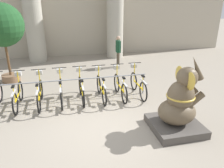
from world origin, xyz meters
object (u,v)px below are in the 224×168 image
at_px(bicycle_4, 61,91).
at_px(person_pedestrian, 118,49).
at_px(potted_tree, 2,27).
at_px(bicycle_6, 101,88).
at_px(elephant_statue, 179,106).
at_px(bicycle_2, 18,95).
at_px(bicycle_5, 81,89).
at_px(bicycle_8, 138,84).
at_px(bicycle_3, 40,93).
at_px(bicycle_7, 120,86).

height_order(bicycle_4, person_pedestrian, person_pedestrian).
height_order(person_pedestrian, potted_tree, potted_tree).
relative_size(bicycle_6, elephant_statue, 0.86).
distance_m(bicycle_2, bicycle_4, 1.36).
bearing_deg(bicycle_5, potted_tree, 137.17).
xyz_separation_m(bicycle_2, elephant_statue, (4.37, -2.37, 0.26)).
bearing_deg(potted_tree, bicycle_4, -51.14).
bearing_deg(bicycle_8, bicycle_5, 179.70).
relative_size(bicycle_5, elephant_statue, 0.86).
bearing_deg(bicycle_4, elephant_statue, -38.42).
height_order(bicycle_2, bicycle_3, same).
height_order(bicycle_8, potted_tree, potted_tree).
xyz_separation_m(bicycle_2, bicycle_3, (0.68, -0.02, 0.00)).
bearing_deg(potted_tree, bicycle_3, -61.95).
xyz_separation_m(bicycle_2, person_pedestrian, (4.28, 3.63, 0.52)).
distance_m(bicycle_2, elephant_statue, 4.98).
bearing_deg(bicycle_6, bicycle_5, 176.86).
bearing_deg(bicycle_6, elephant_statue, -55.25).
bearing_deg(bicycle_4, bicycle_3, -176.75).
bearing_deg(bicycle_5, bicycle_7, -1.70).
relative_size(bicycle_3, potted_tree, 0.54).
bearing_deg(person_pedestrian, bicycle_5, -121.90).
bearing_deg(bicycle_3, bicycle_4, 3.25).
distance_m(bicycle_7, potted_tree, 5.22).
distance_m(bicycle_2, bicycle_3, 0.68).
bearing_deg(bicycle_4, bicycle_8, 0.19).
bearing_deg(bicycle_2, bicycle_7, -0.04).
distance_m(bicycle_4, bicycle_7, 2.05).
bearing_deg(person_pedestrian, bicycle_6, -113.18).
distance_m(bicycle_8, elephant_statue, 2.42).
xyz_separation_m(bicycle_4, potted_tree, (-2.08, 2.58, 1.86)).
relative_size(bicycle_3, bicycle_8, 1.00).
relative_size(bicycle_7, bicycle_8, 1.00).
relative_size(bicycle_8, person_pedestrian, 1.10).
bearing_deg(person_pedestrian, elephant_statue, -89.16).
bearing_deg(elephant_statue, bicycle_7, 112.10).
height_order(bicycle_5, elephant_statue, elephant_statue).
distance_m(bicycle_3, bicycle_7, 2.73).
distance_m(elephant_statue, person_pedestrian, 6.01).
relative_size(bicycle_5, person_pedestrian, 1.10).
relative_size(bicycle_8, elephant_statue, 0.86).
bearing_deg(bicycle_7, potted_tree, 147.79).
height_order(bicycle_3, bicycle_8, same).
relative_size(bicycle_4, bicycle_8, 1.00).
xyz_separation_m(bicycle_7, person_pedestrian, (0.87, 3.63, 0.52)).
xyz_separation_m(bicycle_4, person_pedestrian, (2.92, 3.61, 0.52)).
bearing_deg(person_pedestrian, bicycle_4, -128.93).
bearing_deg(person_pedestrian, potted_tree, -168.27).
bearing_deg(bicycle_7, person_pedestrian, 76.50).
relative_size(bicycle_7, potted_tree, 0.54).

